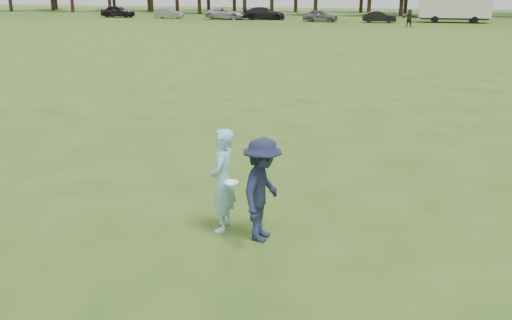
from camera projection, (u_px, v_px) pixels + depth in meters
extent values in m
plane|color=#2F4F16|center=(219.00, 229.00, 10.08)|extent=(200.00, 200.00, 0.00)
imported|color=#94CFE5|center=(222.00, 180.00, 9.79)|extent=(0.53, 0.75, 1.92)
imported|color=#1B223D|center=(262.00, 190.00, 9.42)|extent=(0.81, 1.27, 1.87)
imported|color=#2A2A2A|center=(409.00, 18.00, 57.62)|extent=(1.75, 0.70, 1.84)
imported|color=black|center=(118.00, 11.00, 74.64)|extent=(4.72, 2.09, 1.58)
imported|color=gray|center=(169.00, 13.00, 72.41)|extent=(3.98, 1.40, 1.31)
imported|color=#B0AFB4|center=(226.00, 13.00, 70.29)|extent=(5.55, 2.86, 1.50)
imported|color=black|center=(264.00, 13.00, 69.61)|extent=(5.64, 2.89, 1.57)
imported|color=slate|center=(320.00, 16.00, 65.74)|extent=(4.39, 2.09, 1.45)
imported|color=black|center=(379.00, 17.00, 64.21)|extent=(4.08, 1.74, 1.31)
cylinder|color=white|center=(231.00, 183.00, 9.49)|extent=(0.30, 0.30, 0.05)
cube|color=white|center=(455.00, 6.00, 63.87)|extent=(8.00, 2.50, 2.60)
cube|color=black|center=(454.00, 18.00, 64.31)|extent=(7.60, 2.30, 0.25)
cylinder|color=black|center=(435.00, 20.00, 63.71)|extent=(0.80, 0.25, 0.80)
cylinder|color=black|center=(434.00, 18.00, 66.01)|extent=(0.80, 0.25, 0.80)
cylinder|color=black|center=(474.00, 20.00, 62.66)|extent=(0.80, 0.25, 0.80)
cylinder|color=black|center=(472.00, 19.00, 64.96)|extent=(0.80, 0.25, 0.80)
cube|color=#333333|center=(415.00, 17.00, 65.35)|extent=(1.20, 0.15, 0.12)
cylinder|color=#332114|center=(10.00, 0.00, 90.52)|extent=(0.56, 0.56, 3.63)
cylinder|color=#332114|center=(177.00, 0.00, 87.20)|extent=(0.56, 0.56, 3.83)
cylinder|color=#332114|center=(199.00, 3.00, 83.39)|extent=(0.56, 0.56, 3.25)
cylinder|color=#332114|center=(245.00, 2.00, 81.98)|extent=(0.56, 0.56, 3.71)
cylinder|color=#332114|center=(272.00, 3.00, 80.62)|extent=(0.56, 0.56, 3.46)
cylinder|color=#332114|center=(316.00, 4.00, 78.96)|extent=(0.56, 0.56, 3.14)
cylinder|color=#332114|center=(369.00, 5.00, 76.90)|extent=(0.56, 0.56, 3.01)
cylinder|color=#332114|center=(401.00, 4.00, 77.99)|extent=(0.56, 0.56, 3.23)
cylinder|color=#332114|center=(441.00, 3.00, 76.52)|extent=(0.56, 0.56, 3.77)
cylinder|color=#332114|center=(479.00, 4.00, 75.89)|extent=(0.56, 0.56, 3.33)
cylinder|color=#332114|center=(56.00, 1.00, 98.51)|extent=(0.56, 0.56, 2.97)
cylinder|color=#332114|center=(114.00, 2.00, 96.91)|extent=(0.56, 0.56, 2.73)
cylinder|color=#332114|center=(149.00, 1.00, 93.55)|extent=(0.56, 0.56, 3.25)
cylinder|color=#332114|center=(208.00, 0.00, 93.89)|extent=(0.56, 0.56, 3.62)
cylinder|color=#332114|center=(234.00, 0.00, 90.23)|extent=(0.56, 0.56, 3.61)
cylinder|color=#332114|center=(296.00, 2.00, 88.31)|extent=(0.56, 0.56, 3.29)
cylinder|color=#332114|center=(361.00, 2.00, 87.16)|extent=(0.56, 0.56, 3.28)
cylinder|color=#332114|center=(406.00, 3.00, 84.09)|extent=(0.56, 0.56, 3.11)
cylinder|color=#332114|center=(469.00, 2.00, 83.07)|extent=(0.56, 0.56, 3.50)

